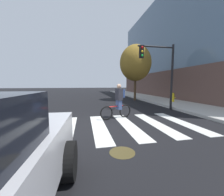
{
  "coord_description": "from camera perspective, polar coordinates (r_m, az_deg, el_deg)",
  "views": [
    {
      "loc": [
        -0.25,
        -5.19,
        1.68
      ],
      "look_at": [
        1.36,
        2.65,
        0.86
      ],
      "focal_mm": 21.82,
      "sensor_mm": 36.0,
      "label": 1
    }
  ],
  "objects": [
    {
      "name": "crosswalk_stripes",
      "position": [
        5.45,
        -11.85,
        -12.17
      ],
      "size": [
        8.96,
        3.53,
        0.01
      ],
      "color": "silver",
      "rests_on": "ground"
    },
    {
      "name": "street_tree_near",
      "position": [
        14.55,
        9.79,
        14.24
      ],
      "size": [
        3.19,
        3.19,
        5.68
      ],
      "color": "#4C3823",
      "rests_on": "ground"
    },
    {
      "name": "traffic_light_near",
      "position": [
        9.4,
        19.77,
        12.7
      ],
      "size": [
        2.47,
        0.28,
        4.2
      ],
      "color": "black",
      "rests_on": "ground"
    },
    {
      "name": "ground_plane",
      "position": [
        5.46,
        -8.6,
        -12.15
      ],
      "size": [
        120.0,
        120.0,
        0.0
      ],
      "primitive_type": "plane",
      "color": "black"
    },
    {
      "name": "fire_hydrant",
      "position": [
        12.96,
        24.2,
        0.22
      ],
      "size": [
        0.33,
        0.22,
        0.78
      ],
      "color": "gold",
      "rests_on": "sidewalk"
    },
    {
      "name": "manhole_cover",
      "position": [
        3.62,
        4.3,
        -21.75
      ],
      "size": [
        0.64,
        0.64,
        0.01
      ],
      "primitive_type": "cylinder",
      "color": "#473D1E",
      "rests_on": "ground"
    },
    {
      "name": "corner_building",
      "position": [
        23.58,
        35.96,
        15.78
      ],
      "size": [
        15.61,
        25.33,
        12.49
      ],
      "color": "brown",
      "rests_on": "ground"
    },
    {
      "name": "cyclist",
      "position": [
        6.64,
        2.68,
        -1.42
      ],
      "size": [
        1.65,
        0.57,
        1.69
      ],
      "color": "black",
      "rests_on": "ground"
    }
  ]
}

